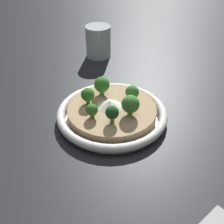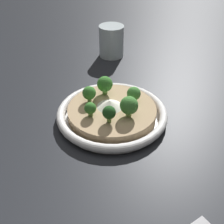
{
  "view_description": "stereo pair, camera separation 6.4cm",
  "coord_description": "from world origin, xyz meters",
  "px_view_note": "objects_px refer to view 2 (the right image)",
  "views": [
    {
      "loc": [
        -0.28,
        0.44,
        0.4
      ],
      "look_at": [
        0.0,
        0.0,
        0.02
      ],
      "focal_mm": 45.0,
      "sensor_mm": 36.0,
      "label": 1
    },
    {
      "loc": [
        -0.33,
        0.4,
        0.4
      ],
      "look_at": [
        0.0,
        0.0,
        0.02
      ],
      "focal_mm": 45.0,
      "sensor_mm": 36.0,
      "label": 2
    }
  ],
  "objects_px": {
    "broccoli_back_right": "(90,109)",
    "broccoli_left": "(130,105)",
    "broccoli_front": "(134,94)",
    "risotto_bowl": "(112,113)",
    "broccoli_front_right": "(105,84)",
    "drinking_glass": "(111,41)",
    "broccoli_back": "(109,113)",
    "broccoli_right": "(89,93)"
  },
  "relations": [
    {
      "from": "risotto_bowl",
      "to": "broccoli_left",
      "type": "xyz_separation_m",
      "value": [
        -0.05,
        -0.0,
        0.04
      ]
    },
    {
      "from": "drinking_glass",
      "to": "broccoli_front_right",
      "type": "bearing_deg",
      "value": 126.87
    },
    {
      "from": "drinking_glass",
      "to": "broccoli_back_right",
      "type": "bearing_deg",
      "value": 123.05
    },
    {
      "from": "broccoli_back_right",
      "to": "broccoli_right",
      "type": "height_order",
      "value": "broccoli_right"
    },
    {
      "from": "broccoli_right",
      "to": "broccoli_front",
      "type": "xyz_separation_m",
      "value": [
        -0.08,
        -0.06,
        -0.0
      ]
    },
    {
      "from": "broccoli_back_right",
      "to": "drinking_glass",
      "type": "relative_size",
      "value": 0.33
    },
    {
      "from": "broccoli_back_right",
      "to": "broccoli_right",
      "type": "relative_size",
      "value": 0.84
    },
    {
      "from": "broccoli_left",
      "to": "drinking_glass",
      "type": "relative_size",
      "value": 0.48
    },
    {
      "from": "risotto_bowl",
      "to": "broccoli_left",
      "type": "relative_size",
      "value": 5.35
    },
    {
      "from": "risotto_bowl",
      "to": "broccoli_back",
      "type": "height_order",
      "value": "broccoli_back"
    },
    {
      "from": "risotto_bowl",
      "to": "drinking_glass",
      "type": "xyz_separation_m",
      "value": [
        0.22,
        -0.26,
        0.03
      ]
    },
    {
      "from": "risotto_bowl",
      "to": "broccoli_right",
      "type": "relative_size",
      "value": 6.55
    },
    {
      "from": "risotto_bowl",
      "to": "broccoli_right",
      "type": "xyz_separation_m",
      "value": [
        0.06,
        0.01,
        0.04
      ]
    },
    {
      "from": "broccoli_front",
      "to": "broccoli_back",
      "type": "height_order",
      "value": "same"
    },
    {
      "from": "drinking_glass",
      "to": "broccoli_back",
      "type": "bearing_deg",
      "value": 129.36
    },
    {
      "from": "broccoli_front",
      "to": "broccoli_left",
      "type": "distance_m",
      "value": 0.05
    },
    {
      "from": "broccoli_front",
      "to": "drinking_glass",
      "type": "height_order",
      "value": "drinking_glass"
    },
    {
      "from": "broccoli_back_right",
      "to": "broccoli_left",
      "type": "height_order",
      "value": "broccoli_left"
    },
    {
      "from": "broccoli_back_right",
      "to": "broccoli_back",
      "type": "relative_size",
      "value": 0.84
    },
    {
      "from": "broccoli_right",
      "to": "broccoli_back",
      "type": "height_order",
      "value": "same"
    },
    {
      "from": "broccoli_left",
      "to": "broccoli_back_right",
      "type": "bearing_deg",
      "value": 40.53
    },
    {
      "from": "broccoli_front_right",
      "to": "broccoli_back_right",
      "type": "height_order",
      "value": "broccoli_front_right"
    },
    {
      "from": "broccoli_front_right",
      "to": "broccoli_left",
      "type": "height_order",
      "value": "broccoli_left"
    },
    {
      "from": "broccoli_front_right",
      "to": "broccoli_left",
      "type": "distance_m",
      "value": 0.1
    },
    {
      "from": "broccoli_front",
      "to": "drinking_glass",
      "type": "relative_size",
      "value": 0.39
    },
    {
      "from": "risotto_bowl",
      "to": "broccoli_front_right",
      "type": "xyz_separation_m",
      "value": [
        0.05,
        -0.03,
        0.04
      ]
    },
    {
      "from": "broccoli_right",
      "to": "risotto_bowl",
      "type": "bearing_deg",
      "value": -166.0
    },
    {
      "from": "broccoli_front",
      "to": "broccoli_back",
      "type": "xyz_separation_m",
      "value": [
        -0.01,
        0.09,
        0.0
      ]
    },
    {
      "from": "drinking_glass",
      "to": "risotto_bowl",
      "type": "bearing_deg",
      "value": 130.28
    },
    {
      "from": "risotto_bowl",
      "to": "broccoli_back_right",
      "type": "bearing_deg",
      "value": 72.06
    },
    {
      "from": "broccoli_front_right",
      "to": "drinking_glass",
      "type": "height_order",
      "value": "drinking_glass"
    },
    {
      "from": "broccoli_front",
      "to": "broccoli_left",
      "type": "relative_size",
      "value": 0.81
    },
    {
      "from": "broccoli_right",
      "to": "broccoli_left",
      "type": "xyz_separation_m",
      "value": [
        -0.1,
        -0.02,
        0.0
      ]
    },
    {
      "from": "broccoli_front_right",
      "to": "drinking_glass",
      "type": "relative_size",
      "value": 0.46
    },
    {
      "from": "broccoli_front",
      "to": "broccoli_left",
      "type": "height_order",
      "value": "broccoli_left"
    },
    {
      "from": "broccoli_front_right",
      "to": "broccoli_right",
      "type": "relative_size",
      "value": 1.18
    },
    {
      "from": "broccoli_back",
      "to": "broccoli_left",
      "type": "height_order",
      "value": "broccoli_left"
    },
    {
      "from": "risotto_bowl",
      "to": "broccoli_back_right",
      "type": "relative_size",
      "value": 7.79
    },
    {
      "from": "broccoli_back",
      "to": "broccoli_left",
      "type": "relative_size",
      "value": 0.82
    },
    {
      "from": "broccoli_front_right",
      "to": "broccoli_right",
      "type": "xyz_separation_m",
      "value": [
        0.01,
        0.05,
        -0.0
      ]
    },
    {
      "from": "broccoli_right",
      "to": "broccoli_left",
      "type": "height_order",
      "value": "broccoli_left"
    },
    {
      "from": "broccoli_back_right",
      "to": "broccoli_left",
      "type": "distance_m",
      "value": 0.09
    }
  ]
}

